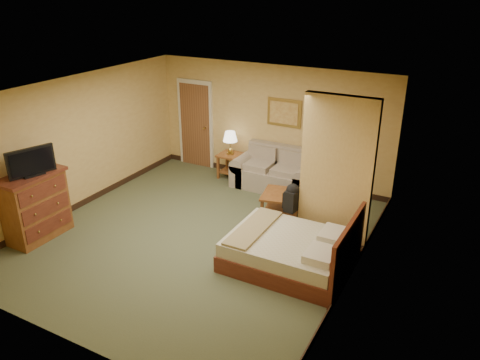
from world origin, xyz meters
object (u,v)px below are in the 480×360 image
Objects in this scene: dresser at (36,206)px; bed at (292,251)px; loveseat at (275,175)px; coffee_table at (282,200)px.

bed is (4.30, 1.24, -0.33)m from dresser.
dresser is at bearing -163.97° from bed.
loveseat is 2.06× the size of coffee_table.
dresser is (-3.49, -2.74, 0.26)m from coffee_table.
coffee_table is (0.69, -1.17, 0.05)m from loveseat.
coffee_table is 4.44m from dresser.
loveseat is 1.50× the size of dresser.
dresser reaches higher than bed.
bed is at bearing -60.75° from loveseat.
dresser reaches higher than coffee_table.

